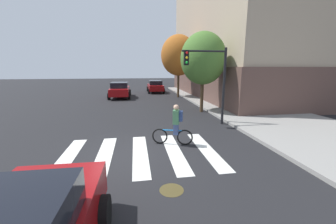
{
  "coord_description": "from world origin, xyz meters",
  "views": [
    {
      "loc": [
        0.34,
        -7.21,
        3.11
      ],
      "look_at": [
        1.62,
        0.79,
        1.39
      ],
      "focal_mm": 21.95,
      "sensor_mm": 36.0,
      "label": 1
    }
  ],
  "objects_px": {
    "sedan_mid": "(120,90)",
    "cyclist": "(175,125)",
    "traffic_light_near": "(210,73)",
    "street_tree_near": "(203,59)",
    "street_tree_mid": "(179,55)",
    "manhole_cover": "(172,190)",
    "sedan_far": "(155,86)",
    "fire_hydrant": "(236,107)"
  },
  "relations": [
    {
      "from": "street_tree_mid",
      "to": "traffic_light_near",
      "type": "bearing_deg",
      "value": -93.3
    },
    {
      "from": "sedan_mid",
      "to": "sedan_far",
      "type": "relative_size",
      "value": 1.06
    },
    {
      "from": "manhole_cover",
      "to": "traffic_light_near",
      "type": "distance_m",
      "value": 7.36
    },
    {
      "from": "manhole_cover",
      "to": "sedan_far",
      "type": "relative_size",
      "value": 0.14
    },
    {
      "from": "manhole_cover",
      "to": "street_tree_near",
      "type": "bearing_deg",
      "value": 67.56
    },
    {
      "from": "manhole_cover",
      "to": "sedan_mid",
      "type": "xyz_separation_m",
      "value": [
        -2.49,
        17.99,
        0.85
      ]
    },
    {
      "from": "sedan_far",
      "to": "street_tree_mid",
      "type": "bearing_deg",
      "value": -67.94
    },
    {
      "from": "sedan_mid",
      "to": "sedan_far",
      "type": "height_order",
      "value": "sedan_mid"
    },
    {
      "from": "street_tree_near",
      "to": "street_tree_mid",
      "type": "relative_size",
      "value": 0.85
    },
    {
      "from": "manhole_cover",
      "to": "sedan_far",
      "type": "xyz_separation_m",
      "value": [
        1.79,
        22.34,
        0.8
      ]
    },
    {
      "from": "traffic_light_near",
      "to": "manhole_cover",
      "type": "bearing_deg",
      "value": -117.81
    },
    {
      "from": "manhole_cover",
      "to": "street_tree_mid",
      "type": "relative_size",
      "value": 0.1
    },
    {
      "from": "cyclist",
      "to": "traffic_light_near",
      "type": "distance_m",
      "value": 4.22
    },
    {
      "from": "sedan_far",
      "to": "street_tree_near",
      "type": "relative_size",
      "value": 0.8
    },
    {
      "from": "sedan_far",
      "to": "street_tree_near",
      "type": "distance_m",
      "value": 13.42
    },
    {
      "from": "traffic_light_near",
      "to": "street_tree_mid",
      "type": "xyz_separation_m",
      "value": [
        0.65,
        11.35,
        1.6
      ]
    },
    {
      "from": "sedan_mid",
      "to": "fire_hydrant",
      "type": "xyz_separation_m",
      "value": [
        8.38,
        -9.9,
        -0.32
      ]
    },
    {
      "from": "cyclist",
      "to": "traffic_light_near",
      "type": "xyz_separation_m",
      "value": [
        2.44,
        2.79,
        2.02
      ]
    },
    {
      "from": "traffic_light_near",
      "to": "street_tree_mid",
      "type": "bearing_deg",
      "value": 86.7
    },
    {
      "from": "sedan_mid",
      "to": "street_tree_mid",
      "type": "height_order",
      "value": "street_tree_mid"
    },
    {
      "from": "sedan_far",
      "to": "cyclist",
      "type": "distance_m",
      "value": 19.16
    },
    {
      "from": "sedan_mid",
      "to": "cyclist",
      "type": "distance_m",
      "value": 15.13
    },
    {
      "from": "fire_hydrant",
      "to": "street_tree_near",
      "type": "distance_m",
      "value": 4.04
    },
    {
      "from": "sedan_mid",
      "to": "sedan_far",
      "type": "xyz_separation_m",
      "value": [
        4.28,
        4.35,
        -0.05
      ]
    },
    {
      "from": "sedan_far",
      "to": "fire_hydrant",
      "type": "distance_m",
      "value": 14.83
    },
    {
      "from": "manhole_cover",
      "to": "fire_hydrant",
      "type": "xyz_separation_m",
      "value": [
        5.89,
        8.09,
        0.53
      ]
    },
    {
      "from": "sedan_mid",
      "to": "cyclist",
      "type": "xyz_separation_m",
      "value": [
        3.21,
        -14.78,
        -0.01
      ]
    },
    {
      "from": "street_tree_near",
      "to": "street_tree_mid",
      "type": "height_order",
      "value": "street_tree_mid"
    },
    {
      "from": "street_tree_near",
      "to": "cyclist",
      "type": "bearing_deg",
      "value": -117.04
    },
    {
      "from": "cyclist",
      "to": "street_tree_mid",
      "type": "bearing_deg",
      "value": 77.65
    },
    {
      "from": "sedan_mid",
      "to": "sedan_far",
      "type": "bearing_deg",
      "value": 45.47
    },
    {
      "from": "traffic_light_near",
      "to": "sedan_far",
      "type": "bearing_deg",
      "value": 94.79
    },
    {
      "from": "cyclist",
      "to": "street_tree_mid",
      "type": "height_order",
      "value": "street_tree_mid"
    },
    {
      "from": "fire_hydrant",
      "to": "cyclist",
      "type": "bearing_deg",
      "value": -136.63
    },
    {
      "from": "traffic_light_near",
      "to": "street_tree_near",
      "type": "bearing_deg",
      "value": 78.0
    },
    {
      "from": "sedan_mid",
      "to": "traffic_light_near",
      "type": "xyz_separation_m",
      "value": [
        5.65,
        -11.99,
        2.01
      ]
    },
    {
      "from": "sedan_mid",
      "to": "traffic_light_near",
      "type": "height_order",
      "value": "traffic_light_near"
    },
    {
      "from": "street_tree_mid",
      "to": "sedan_mid",
      "type": "bearing_deg",
      "value": 174.18
    },
    {
      "from": "sedan_mid",
      "to": "traffic_light_near",
      "type": "relative_size",
      "value": 1.14
    },
    {
      "from": "sedan_mid",
      "to": "street_tree_mid",
      "type": "xyz_separation_m",
      "value": [
        6.3,
        -0.64,
        3.61
      ]
    },
    {
      "from": "street_tree_near",
      "to": "manhole_cover",
      "type": "bearing_deg",
      "value": -112.44
    },
    {
      "from": "manhole_cover",
      "to": "cyclist",
      "type": "height_order",
      "value": "cyclist"
    }
  ]
}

